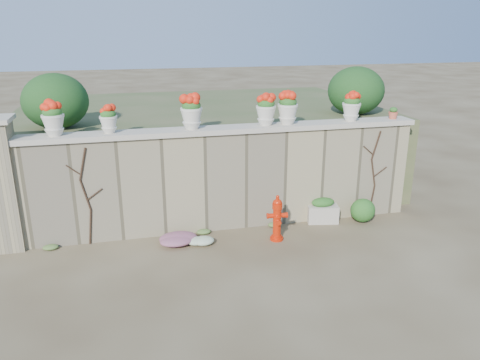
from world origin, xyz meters
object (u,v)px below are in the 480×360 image
object	(u,v)px
fire_hydrant	(277,218)
terracotta_pot	(393,114)
urn_pot_0	(53,119)
planter_box	(322,211)

from	to	relation	value
fire_hydrant	terracotta_pot	world-z (taller)	terracotta_pot
terracotta_pot	fire_hydrant	bearing A→B (deg)	-162.48
fire_hydrant	terracotta_pot	size ratio (longest dim) A/B	3.84
fire_hydrant	urn_pot_0	xyz separation A→B (m)	(-3.96, 0.90, 1.95)
fire_hydrant	planter_box	size ratio (longest dim) A/B	1.31
fire_hydrant	planter_box	bearing A→B (deg)	33.41
fire_hydrant	urn_pot_0	world-z (taller)	urn_pot_0
urn_pot_0	terracotta_pot	bearing A→B (deg)	0.00
fire_hydrant	planter_box	xyz separation A→B (m)	(1.22, 0.63, -0.22)
urn_pot_0	terracotta_pot	size ratio (longest dim) A/B	2.61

